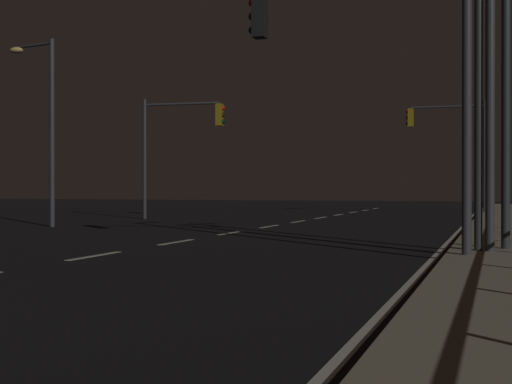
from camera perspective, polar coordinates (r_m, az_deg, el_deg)
The scene contains 10 objects.
ground_plane at distance 23.10m, azimuth -1.54°, elevation -3.12°, with size 112.00×112.00×0.00m, color black.
sidewalk_right at distance 21.74m, azimuth 18.85°, elevation -3.17°, with size 2.38×77.00×0.14m, color gray.
lane_markings_center at distance 26.42m, azimuth 1.04°, elevation -2.67°, with size 0.14×50.00×0.01m.
lane_edge_line at distance 26.76m, azimuth 15.65°, elevation -2.65°, with size 0.14×53.00×0.01m.
traffic_light_near_left at distance 39.70m, azimuth 14.82°, elevation 4.33°, with size 4.07×0.34×5.72m.
traffic_light_far_left at distance 32.72m, azimuth -5.97°, elevation 4.47°, with size 3.82×0.50×5.33m.
traffic_light_mid_right at distance 15.77m, azimuth 9.18°, elevation 10.76°, with size 4.91×0.34×5.77m.
street_lamp_mid_block at distance 27.61m, azimuth -16.00°, elevation 5.89°, with size 2.07×0.57×6.69m.
street_lamp_median at distance 14.90m, azimuth 16.05°, elevation 13.05°, with size 0.56×1.49×7.66m.
street_lamp_across_street at distance 15.77m, azimuth 18.08°, elevation 10.39°, with size 0.94×1.71×6.61m.
Camera 1 is at (7.81, -4.20, 1.39)m, focal length 51.77 mm.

